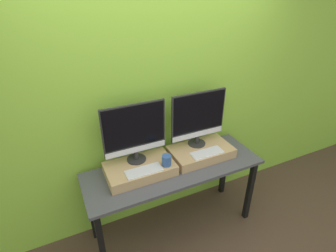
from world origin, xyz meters
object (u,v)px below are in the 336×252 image
object	(u,v)px
monitor_left	(135,131)
mug	(167,160)
keyboard_left	(144,171)
keyboard_right	(207,153)
monitor_right	(198,117)

from	to	relation	value
monitor_left	mug	xyz separation A→B (m)	(0.22, -0.19, -0.25)
monitor_left	keyboard_left	bearing A→B (deg)	-90.00
keyboard_left	keyboard_right	world-z (taller)	same
monitor_left	monitor_right	xyz separation A→B (m)	(0.64, 0.00, 0.00)
mug	monitor_right	xyz separation A→B (m)	(0.43, 0.19, 0.25)
keyboard_left	mug	bearing A→B (deg)	-0.00
keyboard_right	mug	bearing A→B (deg)	-180.00
mug	keyboard_right	size ratio (longest dim) A/B	0.31
monitor_left	mug	world-z (taller)	monitor_left
keyboard_left	mug	world-z (taller)	mug
monitor_right	keyboard_left	bearing A→B (deg)	-163.50
keyboard_left	monitor_right	distance (m)	0.73
keyboard_left	mug	distance (m)	0.22
keyboard_left	keyboard_right	xyz separation A→B (m)	(0.64, 0.00, 0.00)
monitor_right	keyboard_right	size ratio (longest dim) A/B	1.78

